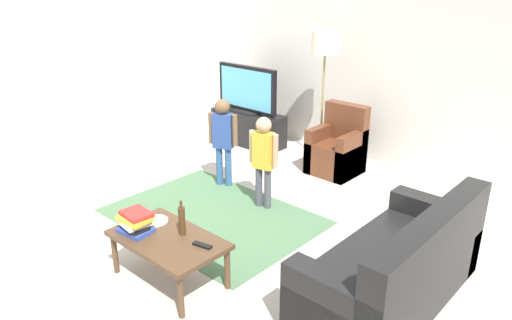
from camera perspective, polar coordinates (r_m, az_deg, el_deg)
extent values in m
plane|color=beige|center=(5.00, -4.68, -8.82)|extent=(7.80, 7.80, 0.00)
cube|color=silver|center=(6.83, 13.91, 10.96)|extent=(6.00, 0.12, 2.70)
cube|color=silver|center=(6.95, -22.58, 10.14)|extent=(0.12, 6.00, 2.70)
cube|color=#4C724C|center=(5.37, -5.10, -6.57)|extent=(2.20, 1.60, 0.01)
cube|color=black|center=(7.51, -0.92, 3.82)|extent=(1.20, 0.44, 0.50)
cube|color=black|center=(7.52, -1.17, 2.64)|extent=(1.10, 0.32, 0.03)
cube|color=black|center=(7.42, -1.03, 5.74)|extent=(0.44, 0.28, 0.03)
cube|color=black|center=(7.33, -1.05, 8.41)|extent=(1.10, 0.07, 0.68)
cube|color=#59B2D8|center=(7.30, -1.25, 8.36)|extent=(1.00, 0.01, 0.58)
cube|color=black|center=(4.16, 15.36, -13.04)|extent=(0.80, 1.80, 0.42)
cube|color=black|center=(3.95, 19.59, -11.79)|extent=(0.20, 1.80, 0.86)
cube|color=black|center=(3.53, 9.16, -17.63)|extent=(0.80, 0.20, 0.60)
cube|color=black|center=(4.75, 19.99, -7.73)|extent=(0.80, 0.20, 0.60)
cube|color=#B22823|center=(4.38, 20.91, -6.57)|extent=(0.10, 0.32, 0.32)
cube|color=brown|center=(6.48, 9.30, 0.26)|extent=(0.60, 0.60, 0.42)
cube|color=brown|center=(6.57, 10.48, 2.72)|extent=(0.60, 0.16, 0.90)
cube|color=brown|center=(6.57, 7.60, 1.50)|extent=(0.12, 0.60, 0.60)
cube|color=brown|center=(6.33, 11.15, 0.50)|extent=(0.12, 0.60, 0.60)
cylinder|color=#262626|center=(6.96, 7.48, 0.10)|extent=(0.28, 0.28, 0.02)
cylinder|color=#99844C|center=(6.73, 7.78, 6.07)|extent=(0.03, 0.03, 1.50)
cylinder|color=silver|center=(6.55, 8.17, 13.51)|extent=(0.36, 0.36, 0.28)
cylinder|color=#33598C|center=(6.04, -4.32, -0.68)|extent=(0.08, 0.08, 0.50)
cylinder|color=#33598C|center=(6.00, -3.27, -0.81)|extent=(0.08, 0.08, 0.50)
cube|color=#2D478C|center=(5.86, -3.90, 3.44)|extent=(0.27, 0.22, 0.43)
sphere|color=brown|center=(5.78, -3.98, 6.29)|extent=(0.18, 0.18, 0.18)
cylinder|color=brown|center=(5.91, -5.28, 3.77)|extent=(0.07, 0.07, 0.38)
cylinder|color=brown|center=(5.81, -2.52, 3.50)|extent=(0.07, 0.07, 0.38)
cylinder|color=#4C4C59|center=(5.48, 0.35, -3.11)|extent=(0.08, 0.08, 0.48)
cylinder|color=#4C4C59|center=(5.43, 1.39, -3.36)|extent=(0.08, 0.08, 0.48)
cube|color=gold|center=(5.29, 0.89, 1.14)|extent=(0.25, 0.17, 0.41)
sphere|color=tan|center=(5.19, 0.91, 4.14)|extent=(0.17, 0.17, 0.17)
cylinder|color=tan|center=(5.35, -0.47, 1.62)|extent=(0.06, 0.06, 0.37)
cylinder|color=tan|center=(5.21, 2.28, 1.07)|extent=(0.06, 0.06, 0.37)
cube|color=#513823|center=(4.20, -10.31, -9.18)|extent=(1.00, 0.60, 0.04)
cylinder|color=#513823|center=(4.51, -16.26, -10.50)|extent=(0.05, 0.05, 0.38)
cylinder|color=#513823|center=(3.88, -8.85, -15.56)|extent=(0.05, 0.05, 0.38)
cylinder|color=#513823|center=(4.74, -11.13, -8.34)|extent=(0.05, 0.05, 0.38)
cylinder|color=#513823|center=(4.15, -3.39, -12.63)|extent=(0.05, 0.05, 0.38)
cube|color=#334CA5|center=(4.31, -13.96, -8.01)|extent=(0.30, 0.24, 0.04)
cube|color=black|center=(4.30, -14.04, -7.59)|extent=(0.24, 0.17, 0.04)
cube|color=white|center=(4.29, -14.15, -7.03)|extent=(0.28, 0.24, 0.04)
cube|color=yellow|center=(4.25, -14.05, -6.68)|extent=(0.28, 0.22, 0.03)
cube|color=red|center=(4.25, -13.88, -6.16)|extent=(0.27, 0.22, 0.03)
cylinder|color=#4C3319|center=(4.15, -8.70, -7.10)|extent=(0.06, 0.06, 0.25)
cylinder|color=#4C3319|center=(4.08, -8.82, -5.16)|extent=(0.02, 0.02, 0.06)
cube|color=black|center=(4.02, -6.34, -9.93)|extent=(0.18, 0.08, 0.02)
cylinder|color=white|center=(4.45, -11.71, -7.02)|extent=(0.22, 0.22, 0.02)
cube|color=silver|center=(4.43, -11.57, -6.98)|extent=(0.15, 0.05, 0.01)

